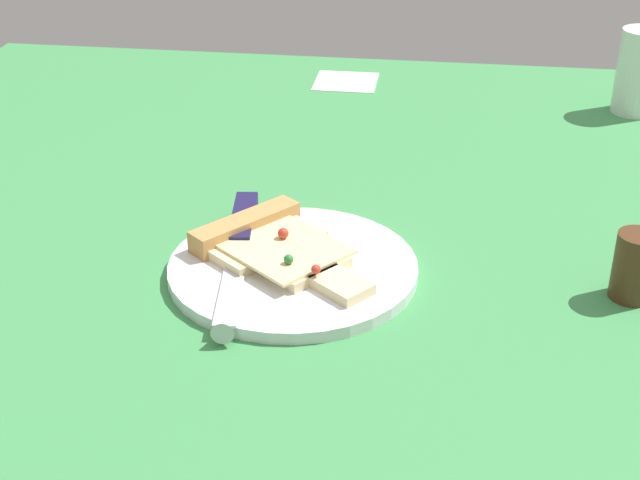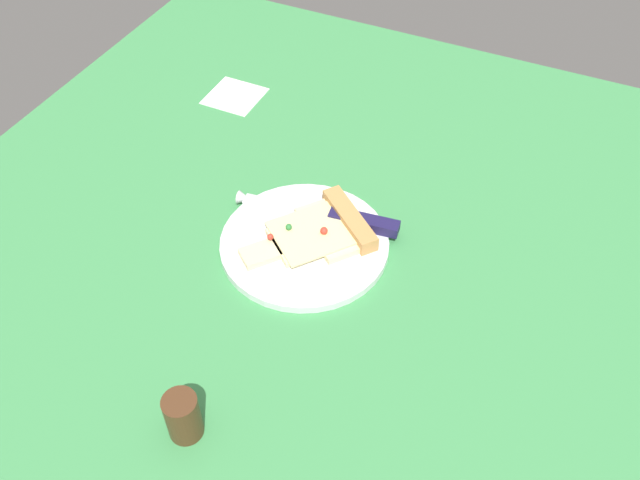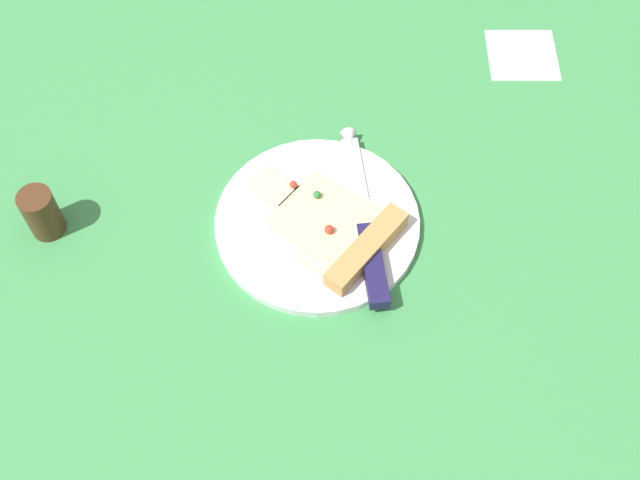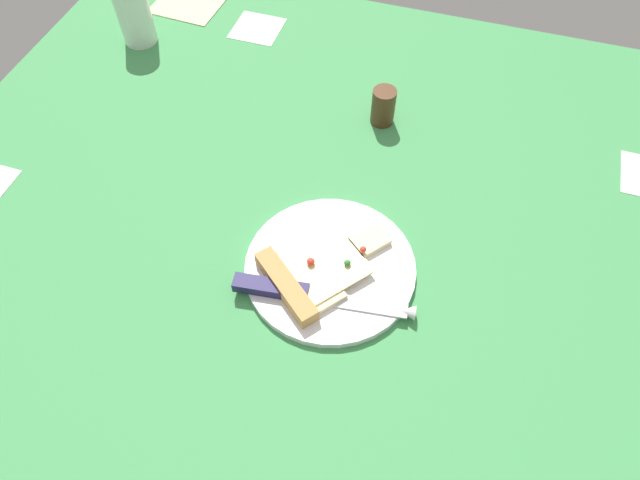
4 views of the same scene
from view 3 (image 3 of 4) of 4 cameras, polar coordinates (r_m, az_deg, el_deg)
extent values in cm
cube|color=#3D8C4C|center=(91.99, -1.52, -2.51)|extent=(122.92, 122.92, 3.00)
cube|color=white|center=(92.16, -0.33, -0.55)|extent=(9.00, 9.00, 0.20)
cube|color=white|center=(113.35, 13.93, 12.38)|extent=(9.00, 9.00, 0.20)
cylinder|color=silver|center=(93.09, -0.19, 1.19)|extent=(23.36, 23.36, 1.16)
cube|color=beige|center=(90.87, 1.76, 0.21)|extent=(12.32, 11.59, 1.00)
cube|color=beige|center=(92.71, -0.91, 2.04)|extent=(9.12, 8.89, 1.00)
cube|color=beige|center=(94.62, -3.25, 3.63)|extent=(6.07, 6.31, 1.00)
cube|color=#F2E099|center=(91.29, 0.29, 1.44)|extent=(13.45, 13.56, 0.30)
cube|color=tan|center=(89.48, 3.28, -0.63)|extent=(10.95, 9.58, 2.20)
sphere|color=red|center=(89.80, 0.63, 0.74)|extent=(1.05, 1.05, 1.05)
sphere|color=red|center=(93.31, -1.87, 3.91)|extent=(0.88, 0.88, 0.88)
sphere|color=#2D7A38|center=(92.44, -0.21, 3.19)|extent=(0.89, 0.89, 0.89)
cube|color=silver|center=(95.72, 2.57, 4.25)|extent=(12.16, 3.49, 0.30)
cone|color=silver|center=(99.27, 2.06, 7.05)|extent=(2.23, 2.23, 2.00)
cube|color=#1E1947|center=(88.84, 3.72, -1.76)|extent=(10.20, 3.43, 1.60)
cylinder|color=#4C2D19|center=(95.90, -18.86, 1.80)|extent=(3.88, 3.88, 6.31)
camera|label=1|loc=(1.29, -8.08, 42.58)|focal=51.83mm
camera|label=2|loc=(0.63, -73.29, 12.08)|focal=39.03mm
camera|label=4|loc=(0.74, 42.95, 38.25)|focal=31.92mm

